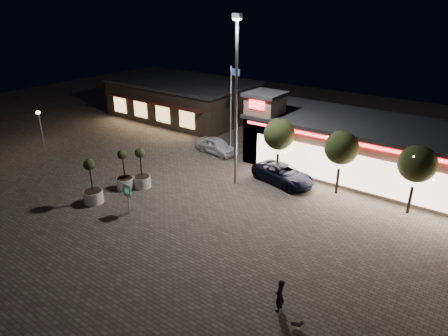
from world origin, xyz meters
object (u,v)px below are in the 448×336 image
Objects in this scene: planter_left at (142,175)px; planter_mid at (93,189)px; pickup_truck at (283,174)px; valet_sign at (127,193)px; white_sedan at (217,146)px; pedestrian at (280,295)px.

planter_mid is at bearing -103.28° from planter_left.
pickup_truck is at bearing 40.34° from planter_left.
valet_sign is at bearing 163.46° from pickup_truck.
white_sedan is at bearing 88.85° from planter_left.
white_sedan is at bearing 89.09° from pickup_truck.
planter_left reaches higher than pedestrian.
planter_mid reaches higher than pedestrian.
planter_left is at bearing -172.37° from white_sedan.
pedestrian is 15.71m from planter_left.
white_sedan is 20.52m from pedestrian.
pedestrian is 0.79× the size of valet_sign.
pickup_truck is 1.58× the size of planter_mid.
white_sedan is at bearing -138.19° from pedestrian.
pickup_truck is 1.65× the size of planter_left.
planter_mid is (-1.07, -12.85, 0.28)m from white_sedan.
planter_left is at bearing 76.72° from planter_mid.
planter_mid is at bearing -175.99° from white_sedan.
white_sedan is 2.57× the size of pedestrian.
white_sedan is 2.02× the size of valet_sign.
white_sedan is 9.09m from planter_left.
valet_sign is (2.08, -12.41, 0.76)m from white_sedan.
valet_sign reaches higher than white_sedan.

